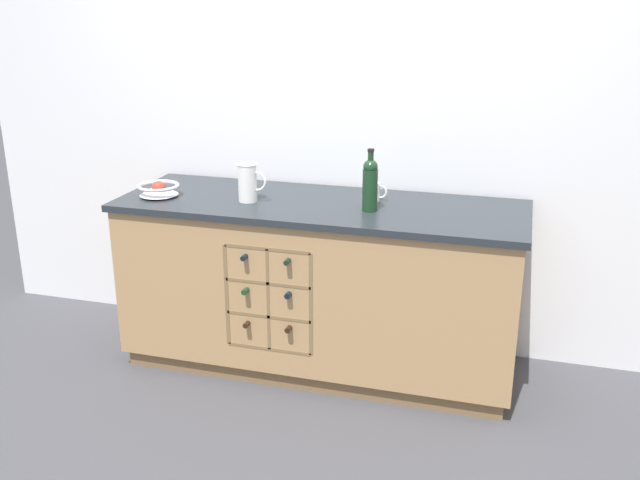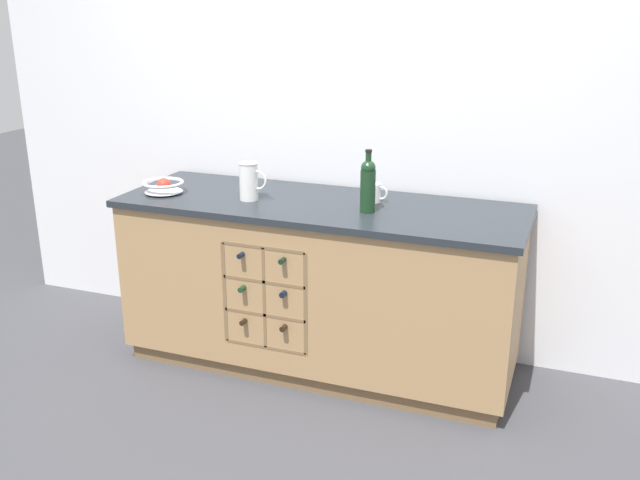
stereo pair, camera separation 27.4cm
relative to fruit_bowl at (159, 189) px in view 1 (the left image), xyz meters
The scene contains 7 objects.
ground_plane 1.30m from the fruit_bowl, ahead, with size 14.00×14.00×0.00m, color #424247.
back_wall 1.06m from the fruit_bowl, 31.89° to the left, with size 4.48×0.06×2.55m, color white.
kitchen_island 1.00m from the fruit_bowl, ahead, with size 2.12×0.75×0.93m.
fruit_bowl is the anchor object (origin of this frame).
white_pitcher 0.50m from the fruit_bowl, ahead, with size 0.15×0.10×0.20m.
ceramic_mug 1.14m from the fruit_bowl, 11.92° to the left, with size 0.12×0.08×0.10m.
standing_wine_bottle 1.14m from the fruit_bowl, ahead, with size 0.08×0.08×0.31m.
Camera 1 is at (0.99, -3.40, 1.93)m, focal length 40.00 mm.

